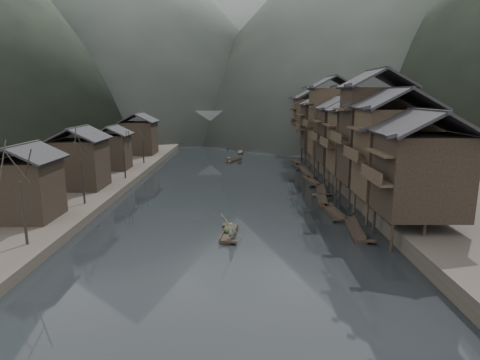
{
  "coord_description": "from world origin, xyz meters",
  "views": [
    {
      "loc": [
        1.14,
        -43.27,
        13.33
      ],
      "look_at": [
        1.0,
        7.68,
        2.5
      ],
      "focal_mm": 30.0,
      "sensor_mm": 36.0,
      "label": 1
    }
  ],
  "objects": [
    {
      "name": "moored_sampans",
      "position": [
        12.12,
        15.31,
        0.2
      ],
      "size": [
        2.99,
        48.04,
        0.47
      ],
      "color": "black",
      "rests_on": "water"
    },
    {
      "name": "hero_sampan",
      "position": [
        -0.01,
        -6.32,
        0.2
      ],
      "size": [
        1.72,
        5.53,
        0.44
      ],
      "color": "black",
      "rests_on": "water"
    },
    {
      "name": "boatman",
      "position": [
        0.21,
        -8.22,
        1.28
      ],
      "size": [
        0.72,
        0.63,
        1.67
      ],
      "primitive_type": "imported",
      "rotation": [
        0.0,
        0.0,
        2.69
      ],
      "color": "#555457",
      "rests_on": "hero_sampan"
    },
    {
      "name": "hills",
      "position": [
        4.52,
        171.96,
        58.32
      ],
      "size": [
        320.0,
        380.0,
        133.73
      ],
      "color": "black",
      "rests_on": "ground"
    },
    {
      "name": "right_bank",
      "position": [
        35.0,
        40.0,
        0.9
      ],
      "size": [
        40.0,
        200.0,
        1.8
      ],
      "primitive_type": "cube",
      "color": "#2D2823",
      "rests_on": "ground"
    },
    {
      "name": "stilt_houses",
      "position": [
        17.28,
        19.67,
        9.07
      ],
      "size": [
        9.0,
        67.6,
        16.89
      ],
      "color": "black",
      "rests_on": "ground"
    },
    {
      "name": "cargo_heap",
      "position": [
        -0.04,
        -6.07,
        0.8
      ],
      "size": [
        1.2,
        1.58,
        0.72
      ],
      "primitive_type": "ellipsoid",
      "color": "black",
      "rests_on": "hero_sampan"
    },
    {
      "name": "bare_trees",
      "position": [
        -17.0,
        4.93,
        6.48
      ],
      "size": [
        3.89,
        44.77,
        7.77
      ],
      "color": "black",
      "rests_on": "left_bank"
    },
    {
      "name": "left_houses",
      "position": [
        -20.5,
        20.12,
        5.66
      ],
      "size": [
        8.1,
        53.2,
        8.73
      ],
      "color": "black",
      "rests_on": "left_bank"
    },
    {
      "name": "midriver_boats",
      "position": [
        -1.57,
        53.37,
        0.2
      ],
      "size": [
        9.36,
        37.5,
        0.45
      ],
      "color": "black",
      "rests_on": "water"
    },
    {
      "name": "bamboo_pole",
      "position": [
        0.41,
        -8.22,
        3.89
      ],
      "size": [
        2.14,
        2.39,
        3.55
      ],
      "primitive_type": "cylinder",
      "rotation": [
        0.72,
        0.0,
        -0.73
      ],
      "color": "#8C7A51",
      "rests_on": "boatman"
    },
    {
      "name": "stone_bridge",
      "position": [
        -0.0,
        72.0,
        5.11
      ],
      "size": [
        40.0,
        6.0,
        9.0
      ],
      "color": "#4C4C4F",
      "rests_on": "ground"
    },
    {
      "name": "water",
      "position": [
        0.0,
        0.0,
        0.0
      ],
      "size": [
        300.0,
        300.0,
        0.0
      ],
      "primitive_type": "plane",
      "color": "black",
      "rests_on": "ground"
    },
    {
      "name": "left_bank",
      "position": [
        -35.0,
        40.0,
        0.6
      ],
      "size": [
        40.0,
        200.0,
        1.2
      ],
      "primitive_type": "cube",
      "color": "#2D2823",
      "rests_on": "ground"
    }
  ]
}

